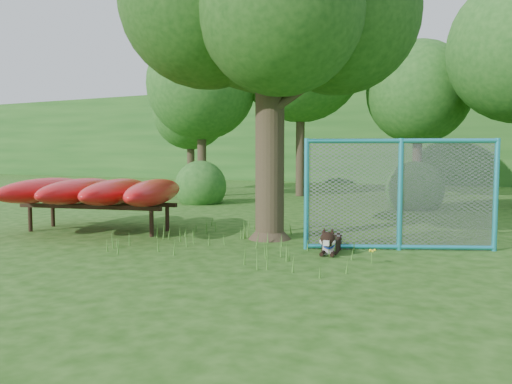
% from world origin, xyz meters
% --- Properties ---
extents(ground, '(80.00, 80.00, 0.00)m').
position_xyz_m(ground, '(0.00, 0.00, 0.00)').
color(ground, '#1A440D').
rests_on(ground, ground).
extents(wooden_post, '(0.31, 0.16, 1.13)m').
position_xyz_m(wooden_post, '(-0.13, 2.71, 0.60)').
color(wooden_post, '#716755').
rests_on(wooden_post, ground).
extents(kayak_rack, '(4.50, 4.02, 1.18)m').
position_xyz_m(kayak_rack, '(-3.65, 1.10, 0.90)').
color(kayak_rack, black).
rests_on(kayak_rack, ground).
extents(husky_dog, '(0.38, 1.10, 0.49)m').
position_xyz_m(husky_dog, '(1.76, 0.96, 0.17)').
color(husky_dog, black).
rests_on(husky_dog, ground).
extents(fence_section, '(3.19, 1.40, 3.33)m').
position_xyz_m(fence_section, '(2.78, 1.77, 1.00)').
color(fence_section, '#28A0BB').
rests_on(fence_section, ground).
extents(wildflower_clump, '(0.11, 0.10, 0.24)m').
position_xyz_m(wildflower_clump, '(2.60, 0.39, 0.20)').
color(wildflower_clump, '#45802A').
rests_on(wildflower_clump, ground).
extents(bg_tree_a, '(4.40, 4.40, 6.70)m').
position_xyz_m(bg_tree_a, '(-6.50, 10.00, 4.48)').
color(bg_tree_a, '#352B1D').
rests_on(bg_tree_a, ground).
extents(bg_tree_b, '(5.20, 5.20, 8.22)m').
position_xyz_m(bg_tree_b, '(-3.00, 12.00, 5.61)').
color(bg_tree_b, '#352B1D').
rests_on(bg_tree_b, ground).
extents(bg_tree_c, '(4.00, 4.00, 6.12)m').
position_xyz_m(bg_tree_c, '(1.50, 13.00, 4.11)').
color(bg_tree_c, '#352B1D').
rests_on(bg_tree_c, ground).
extents(bg_tree_f, '(3.60, 3.60, 5.55)m').
position_xyz_m(bg_tree_f, '(-9.00, 13.00, 3.73)').
color(bg_tree_f, '#352B1D').
rests_on(bg_tree_f, ground).
extents(shrub_left, '(1.80, 1.80, 1.80)m').
position_xyz_m(shrub_left, '(-5.00, 7.50, 0.00)').
color(shrub_left, '#21581C').
rests_on(shrub_left, ground).
extents(shrub_mid, '(1.80, 1.80, 1.80)m').
position_xyz_m(shrub_mid, '(2.00, 9.00, 0.00)').
color(shrub_mid, '#21581C').
rests_on(shrub_mid, ground).
extents(wooded_hillside, '(80.00, 12.00, 6.00)m').
position_xyz_m(wooded_hillside, '(0.00, 28.00, 3.00)').
color(wooded_hillside, '#21581C').
rests_on(wooded_hillside, ground).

